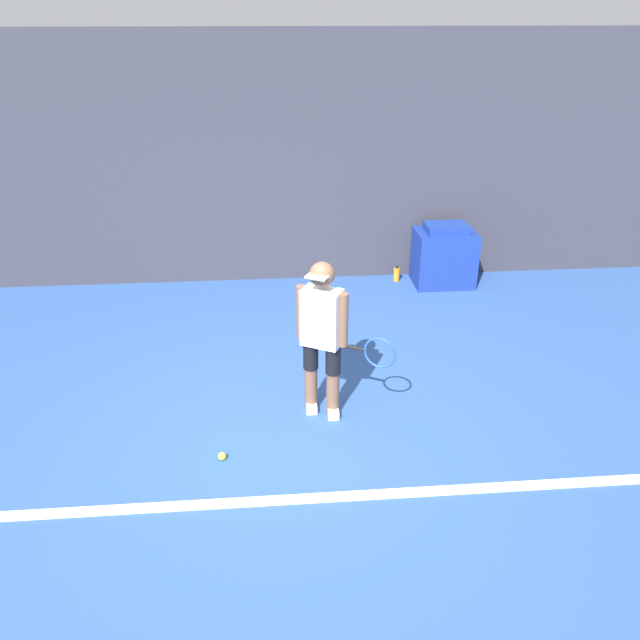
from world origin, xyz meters
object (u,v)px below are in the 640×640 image
tennis_player (323,334)px  tennis_ball (222,456)px  water_bottle (397,274)px  covered_chair (444,256)px

tennis_player → tennis_ball: bearing=-116.6°
tennis_player → water_bottle: tennis_player is taller
tennis_ball → covered_chair: 4.52m
tennis_ball → water_bottle: water_bottle is taller
tennis_ball → water_bottle: bearing=59.1°
tennis_player → water_bottle: bearing=95.3°
tennis_player → covered_chair: (1.90, 2.90, -0.42)m
tennis_player → water_bottle: 3.38m
tennis_player → tennis_ball: 1.35m
covered_chair → water_bottle: bearing=167.5°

